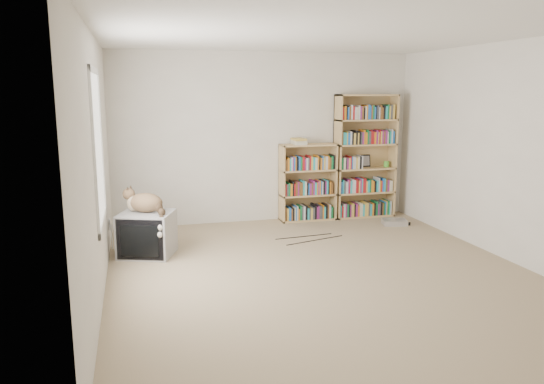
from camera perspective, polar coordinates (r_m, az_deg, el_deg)
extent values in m
cube|color=tan|center=(5.83, 5.36, -8.67)|extent=(4.50, 5.00, 0.01)
cube|color=silver|center=(7.92, -0.71, 5.83)|extent=(4.50, 0.02, 2.50)
cube|color=silver|center=(3.34, 20.57, -1.78)|extent=(4.50, 0.02, 2.50)
cube|color=silver|center=(5.21, -18.35, 2.67)|extent=(0.02, 5.00, 2.50)
cube|color=silver|center=(6.66, 24.12, 3.94)|extent=(0.02, 5.00, 2.50)
cube|color=white|center=(5.52, 5.83, 16.59)|extent=(4.50, 5.00, 0.02)
cube|color=white|center=(5.39, -18.19, 4.54)|extent=(0.02, 1.22, 1.52)
cube|color=#A0A0A3|center=(6.51, -13.29, -4.40)|extent=(0.75, 0.71, 0.52)
cube|color=black|center=(6.28, -14.02, -5.01)|extent=(0.53, 0.22, 0.48)
cube|color=black|center=(6.27, -14.07, -5.14)|extent=(0.42, 0.16, 0.37)
cube|color=black|center=(6.63, -12.96, -4.23)|extent=(0.44, 0.40, 0.31)
ellipsoid|color=#3C2918|center=(6.47, -13.46, -1.11)|extent=(0.49, 0.42, 0.23)
ellipsoid|color=#3C2918|center=(6.43, -12.57, -1.23)|extent=(0.26, 0.27, 0.17)
ellipsoid|color=tan|center=(6.51, -14.64, -1.17)|extent=(0.22, 0.22, 0.19)
ellipsoid|color=#3C2918|center=(6.53, -15.16, -0.21)|extent=(0.19, 0.19, 0.14)
sphere|color=beige|center=(6.56, -15.60, -0.37)|extent=(0.08, 0.08, 0.06)
cone|color=black|center=(6.49, -15.27, 0.31)|extent=(0.08, 0.08, 0.07)
cone|color=black|center=(6.56, -14.97, 0.44)|extent=(0.08, 0.08, 0.07)
cube|color=tan|center=(8.13, 7.03, 3.71)|extent=(0.02, 0.30, 1.89)
cube|color=tan|center=(8.51, 12.81, 3.84)|extent=(0.03, 0.30, 1.89)
cube|color=tan|center=(8.43, 9.60, 3.90)|extent=(0.94, 0.03, 1.89)
cube|color=tan|center=(8.25, 10.20, 10.22)|extent=(0.94, 0.30, 0.02)
cube|color=tan|center=(8.47, 9.78, -2.48)|extent=(0.94, 0.30, 0.03)
cube|color=tan|center=(8.40, 9.86, -0.01)|extent=(0.94, 0.30, 0.03)
cube|color=tan|center=(8.33, 9.94, 2.51)|extent=(0.94, 0.30, 0.02)
cube|color=tan|center=(8.29, 10.03, 5.06)|extent=(0.94, 0.30, 0.02)
cube|color=tan|center=(8.26, 10.11, 7.64)|extent=(0.94, 0.30, 0.02)
cube|color=#A5161A|center=(8.45, 9.80, -1.77)|extent=(0.86, 0.24, 0.19)
cube|color=blue|center=(8.38, 9.88, 0.72)|extent=(0.86, 0.24, 0.19)
cube|color=#116433|center=(8.32, 9.97, 3.25)|extent=(0.86, 0.24, 0.19)
cube|color=beige|center=(8.28, 10.05, 5.80)|extent=(0.86, 0.24, 0.19)
cube|color=black|center=(8.26, 10.14, 8.38)|extent=(0.86, 0.24, 0.19)
cube|color=tan|center=(7.90, 1.06, 0.92)|extent=(0.03, 0.30, 1.16)
cube|color=tan|center=(8.16, 6.60, 1.16)|extent=(0.02, 0.30, 1.16)
cube|color=tan|center=(8.15, 3.56, 1.20)|extent=(0.84, 0.03, 1.16)
cube|color=tan|center=(7.95, 3.92, 5.08)|extent=(0.84, 0.30, 0.02)
cube|color=tan|center=(8.14, 3.82, -2.90)|extent=(0.84, 0.30, 0.03)
cube|color=tan|center=(8.06, 3.85, -0.28)|extent=(0.84, 0.30, 0.03)
cube|color=tan|center=(7.99, 3.89, 2.38)|extent=(0.84, 0.30, 0.02)
cube|color=#A5161A|center=(8.11, 3.83, -2.16)|extent=(0.76, 0.24, 0.19)
cube|color=blue|center=(8.04, 3.86, 0.47)|extent=(0.76, 0.24, 0.19)
cube|color=#116433|center=(7.98, 3.90, 3.14)|extent=(0.76, 0.24, 0.19)
cube|color=#A5161A|center=(7.88, 2.83, 5.46)|extent=(0.22, 0.28, 0.09)
cylinder|color=#54B935|center=(8.48, 12.17, 2.97)|extent=(0.08, 0.08, 0.09)
cube|color=black|center=(8.43, 10.05, 3.34)|extent=(0.14, 0.05, 0.19)
cube|color=silver|center=(8.02, 13.04, -3.17)|extent=(0.39, 0.32, 0.08)
cube|color=silver|center=(6.85, -17.06, -3.35)|extent=(0.01, 0.08, 0.13)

